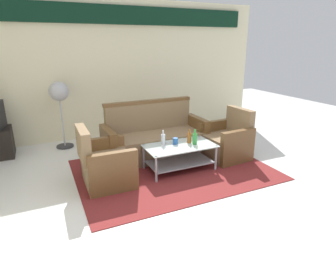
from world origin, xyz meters
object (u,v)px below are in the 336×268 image
at_px(armchair_right, 226,142).
at_px(pedestal_fan, 59,95).
at_px(couch, 155,139).
at_px(cup, 175,141).
at_px(armchair_left, 105,165).
at_px(bottle_clear, 163,139).
at_px(coffee_table, 180,154).
at_px(bottle_brown, 189,138).
at_px(bottle_green, 195,139).

bearing_deg(armchair_right, pedestal_fan, 51.79).
xyz_separation_m(couch, cup, (0.10, -0.62, 0.14)).
relative_size(armchair_left, bottle_clear, 3.65).
xyz_separation_m(coffee_table, cup, (-0.04, 0.09, 0.19)).
bearing_deg(armchair_right, bottle_brown, 91.49).
height_order(armchair_right, coffee_table, armchair_right).
relative_size(armchair_left, coffee_table, 0.77).
xyz_separation_m(couch, armchair_right, (1.12, -0.58, -0.03)).
bearing_deg(armchair_left, couch, 124.03).
height_order(armchair_left, coffee_table, armchair_left).
bearing_deg(bottle_brown, armchair_left, -178.62).
xyz_separation_m(armchair_left, bottle_brown, (1.37, 0.03, 0.21)).
distance_m(coffee_table, bottle_brown, 0.30).
bearing_deg(bottle_green, cup, 155.16).
height_order(armchair_right, pedestal_fan, pedestal_fan).
height_order(coffee_table, pedestal_fan, pedestal_fan).
relative_size(couch, pedestal_fan, 1.43).
relative_size(armchair_left, bottle_green, 3.50).
distance_m(bottle_brown, cup, 0.23).
height_order(bottle_green, cup, bottle_green).
bearing_deg(bottle_clear, armchair_left, -171.80).
bearing_deg(bottle_clear, bottle_green, -23.09).
relative_size(couch, cup, 18.12).
distance_m(couch, armchair_left, 1.25).
bearing_deg(couch, cup, 98.22).
bearing_deg(armchair_left, armchair_right, 93.31).
relative_size(armchair_left, pedestal_fan, 0.67).
relative_size(armchair_right, cup, 8.50).
height_order(couch, coffee_table, couch).
distance_m(bottle_brown, bottle_clear, 0.42).
xyz_separation_m(armchair_left, armchair_right, (2.15, 0.10, 0.00)).
bearing_deg(coffee_table, armchair_right, 6.91).
bearing_deg(cup, armchair_right, 1.86).
bearing_deg(couch, bottle_green, 115.93).
relative_size(armchair_left, cup, 8.50).
bearing_deg(pedestal_fan, couch, -39.27).
height_order(armchair_left, cup, armchair_left).
bearing_deg(bottle_brown, coffee_table, -166.22).
xyz_separation_m(armchair_left, cup, (1.14, 0.07, 0.17)).
bearing_deg(cup, armchair_left, -176.43).
xyz_separation_m(bottle_green, bottle_clear, (-0.46, 0.20, -0.00)).
xyz_separation_m(couch, bottle_brown, (0.33, -0.65, 0.18)).
bearing_deg(bottle_green, coffee_table, 169.93).
bearing_deg(bottle_clear, cup, -20.31).
bearing_deg(cup, bottle_brown, -9.46).
height_order(armchair_left, bottle_clear, armchair_left).
distance_m(coffee_table, cup, 0.21).
bearing_deg(armchair_right, armchair_left, 89.09).
bearing_deg(bottle_brown, armchair_right, 5.17).
distance_m(armchair_left, coffee_table, 1.17).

